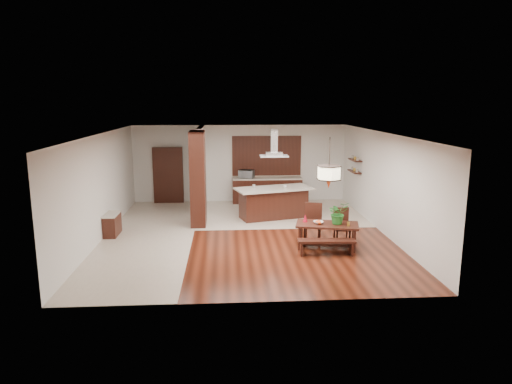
{
  "coord_description": "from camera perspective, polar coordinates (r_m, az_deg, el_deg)",
  "views": [
    {
      "loc": [
        -0.55,
        -12.63,
        3.79
      ],
      "look_at": [
        0.3,
        0.0,
        1.25
      ],
      "focal_mm": 32.0,
      "sensor_mm": 36.0,
      "label": 1
    }
  ],
  "objects": [
    {
      "name": "room_shell",
      "position": [
        12.76,
        -1.35,
        3.56
      ],
      "size": [
        9.0,
        9.04,
        2.92
      ],
      "color": "#39140A",
      "rests_on": "ground"
    },
    {
      "name": "gold_ornament",
      "position": [
        11.85,
        11.47,
        -3.93
      ],
      "size": [
        0.09,
        0.09,
        0.1
      ],
      "primitive_type": "cylinder",
      "rotation": [
        0.0,
        0.0,
        0.27
      ],
      "color": "gold",
      "rests_on": "dining_table"
    },
    {
      "name": "dining_chair_right",
      "position": [
        12.51,
        10.73,
        -4.23
      ],
      "size": [
        0.43,
        0.43,
        0.95
      ],
      "primitive_type": null,
      "rotation": [
        0.0,
        0.0,
        -0.03
      ],
      "color": "black",
      "rests_on": "ground"
    },
    {
      "name": "dining_table",
      "position": [
        12.03,
        8.88,
        -4.73
      ],
      "size": [
        1.73,
        1.14,
        0.66
      ],
      "rotation": [
        0.0,
        0.0,
        -0.23
      ],
      "color": "black",
      "rests_on": "ground"
    },
    {
      "name": "microwave",
      "position": [
        17.07,
        -1.21,
        2.28
      ],
      "size": [
        0.64,
        0.54,
        0.3
      ],
      "primitive_type": "imported",
      "rotation": [
        0.0,
        0.0,
        -0.38
      ],
      "color": "silver",
      "rests_on": "rear_counter"
    },
    {
      "name": "hallway_console",
      "position": [
        13.69,
        -17.53,
        -3.9
      ],
      "size": [
        0.37,
        0.88,
        0.63
      ],
      "primitive_type": "cube",
      "color": "black",
      "rests_on": "ground"
    },
    {
      "name": "soffit_band",
      "position": [
        12.68,
        -1.36,
        7.25
      ],
      "size": [
        8.0,
        9.0,
        0.02
      ],
      "primitive_type": "cube",
      "color": "#3E230F",
      "rests_on": "room_shell"
    },
    {
      "name": "hallway_doorway",
      "position": [
        17.38,
        -10.91,
        2.07
      ],
      "size": [
        1.1,
        0.2,
        2.1
      ],
      "primitive_type": "cube",
      "color": "black",
      "rests_on": "ground"
    },
    {
      "name": "partition_pier",
      "position": [
        14.05,
        -7.27,
        1.67
      ],
      "size": [
        0.45,
        1.0,
        2.9
      ],
      "primitive_type": "cube",
      "color": "black",
      "rests_on": "ground"
    },
    {
      "name": "kitchen_window",
      "position": [
        17.28,
        1.33,
        4.56
      ],
      "size": [
        2.6,
        0.08,
        1.5
      ],
      "primitive_type": "cube",
      "color": "#A06130",
      "rests_on": "room_shell"
    },
    {
      "name": "dining_bench",
      "position": [
        11.57,
        8.8,
        -6.87
      ],
      "size": [
        1.45,
        0.4,
        0.4
      ],
      "primitive_type": null,
      "rotation": [
        0.0,
        0.0,
        -0.06
      ],
      "color": "black",
      "rests_on": "ground"
    },
    {
      "name": "dining_chair_left",
      "position": [
        12.49,
        7.08,
        -3.89
      ],
      "size": [
        0.58,
        0.58,
        1.05
      ],
      "primitive_type": null,
      "rotation": [
        0.0,
        0.0,
        -0.29
      ],
      "color": "black",
      "rests_on": "ground"
    },
    {
      "name": "island_cup",
      "position": [
        14.79,
        3.67,
        0.69
      ],
      "size": [
        0.12,
        0.12,
        0.09
      ],
      "primitive_type": "imported",
      "rotation": [
        0.0,
        0.0,
        -0.13
      ],
      "color": "white",
      "rests_on": "kitchen_island"
    },
    {
      "name": "partition_stub",
      "position": [
        16.13,
        -6.84,
        2.92
      ],
      "size": [
        0.18,
        2.4,
        2.9
      ],
      "primitive_type": "cube",
      "color": "silver",
      "rests_on": "ground"
    },
    {
      "name": "pendant_lantern",
      "position": [
        11.67,
        9.14,
        3.59
      ],
      "size": [
        0.64,
        0.64,
        1.31
      ],
      "primitive_type": null,
      "color": "#FFF4C3",
      "rests_on": "room_shell"
    },
    {
      "name": "napkin_cone",
      "position": [
        12.06,
        6.17,
        -3.27
      ],
      "size": [
        0.17,
        0.17,
        0.2
      ],
      "primitive_type": "cone",
      "rotation": [
        0.0,
        0.0,
        -0.4
      ],
      "color": "maroon",
      "rests_on": "dining_table"
    },
    {
      "name": "tile_hallway",
      "position": [
        13.37,
        -13.22,
        -5.41
      ],
      "size": [
        2.5,
        9.0,
        0.01
      ],
      "primitive_type": "cube",
      "color": "beige",
      "rests_on": "ground"
    },
    {
      "name": "shelf_upper",
      "position": [
        15.98,
        12.27,
        3.94
      ],
      "size": [
        0.26,
        0.9,
        0.04
      ],
      "primitive_type": "cube",
      "color": "black",
      "rests_on": "room_shell"
    },
    {
      "name": "fruit_bowl",
      "position": [
        11.94,
        7.8,
        -3.79
      ],
      "size": [
        0.26,
        0.26,
        0.06
      ],
      "primitive_type": "imported",
      "rotation": [
        0.0,
        0.0,
        -0.02
      ],
      "color": "silver",
      "rests_on": "dining_table"
    },
    {
      "name": "shelf_lower",
      "position": [
        16.04,
        12.21,
        2.52
      ],
      "size": [
        0.26,
        0.9,
        0.04
      ],
      "primitive_type": "cube",
      "color": "black",
      "rests_on": "room_shell"
    },
    {
      "name": "rear_counter",
      "position": [
        17.22,
        1.39,
        0.25
      ],
      "size": [
        2.6,
        0.62,
        0.95
      ],
      "color": "black",
      "rests_on": "ground"
    },
    {
      "name": "tile_kitchen",
      "position": [
        15.7,
        2.85,
        -2.62
      ],
      "size": [
        5.5,
        4.0,
        0.01
      ],
      "primitive_type": "cube",
      "color": "beige",
      "rests_on": "ground"
    },
    {
      "name": "foliage_plant",
      "position": [
        11.94,
        10.21,
        -2.59
      ],
      "size": [
        0.64,
        0.59,
        0.58
      ],
      "primitive_type": "imported",
      "rotation": [
        0.0,
        0.0,
        0.31
      ],
      "color": "#246C24",
      "rests_on": "dining_table"
    },
    {
      "name": "kitchen_island",
      "position": [
        14.93,
        2.21,
        -1.31
      ],
      "size": [
        2.66,
        1.71,
        1.02
      ],
      "rotation": [
        0.0,
        0.0,
        0.28
      ],
      "color": "black",
      "rests_on": "ground"
    },
    {
      "name": "range_hood",
      "position": [
        14.63,
        2.26,
        6.14
      ],
      "size": [
        0.9,
        0.55,
        0.87
      ],
      "primitive_type": null,
      "color": "silver",
      "rests_on": "room_shell"
    }
  ]
}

